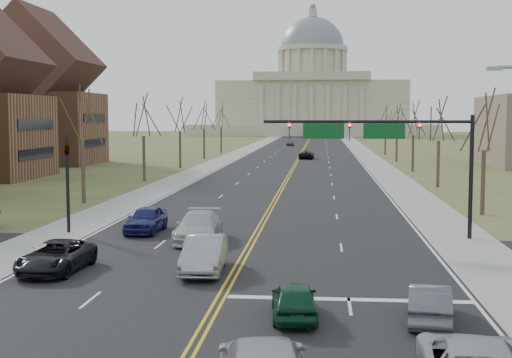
% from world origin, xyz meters
% --- Properties ---
extents(ground, '(600.00, 600.00, 0.00)m').
position_xyz_m(ground, '(0.00, 0.00, 0.00)').
color(ground, '#4D542A').
rests_on(ground, ground).
extents(road, '(20.00, 380.00, 0.01)m').
position_xyz_m(road, '(0.00, 110.00, 0.01)').
color(road, black).
rests_on(road, ground).
extents(cross_road, '(120.00, 14.00, 0.01)m').
position_xyz_m(cross_road, '(0.00, 6.00, 0.01)').
color(cross_road, black).
rests_on(cross_road, ground).
extents(sidewalk_left, '(4.00, 380.00, 0.03)m').
position_xyz_m(sidewalk_left, '(-12.00, 110.00, 0.01)').
color(sidewalk_left, gray).
rests_on(sidewalk_left, ground).
extents(sidewalk_right, '(4.00, 380.00, 0.03)m').
position_xyz_m(sidewalk_right, '(12.00, 110.00, 0.01)').
color(sidewalk_right, gray).
rests_on(sidewalk_right, ground).
extents(center_line, '(0.42, 380.00, 0.01)m').
position_xyz_m(center_line, '(0.00, 110.00, 0.01)').
color(center_line, gold).
rests_on(center_line, road).
extents(edge_line_left, '(0.15, 380.00, 0.01)m').
position_xyz_m(edge_line_left, '(-9.80, 110.00, 0.01)').
color(edge_line_left, silver).
rests_on(edge_line_left, road).
extents(edge_line_right, '(0.15, 380.00, 0.01)m').
position_xyz_m(edge_line_right, '(9.80, 110.00, 0.01)').
color(edge_line_right, silver).
rests_on(edge_line_right, road).
extents(stop_bar, '(9.50, 0.50, 0.01)m').
position_xyz_m(stop_bar, '(5.00, -1.00, 0.01)').
color(stop_bar, silver).
rests_on(stop_bar, road).
extents(capitol, '(90.00, 60.00, 50.00)m').
position_xyz_m(capitol, '(0.00, 249.91, 14.20)').
color(capitol, beige).
rests_on(capitol, ground).
extents(signal_mast, '(12.12, 0.44, 7.20)m').
position_xyz_m(signal_mast, '(7.45, 13.50, 5.76)').
color(signal_mast, black).
rests_on(signal_mast, ground).
extents(signal_left, '(0.32, 0.36, 6.00)m').
position_xyz_m(signal_left, '(-11.50, 13.50, 3.71)').
color(signal_left, black).
rests_on(signal_left, ground).
extents(tree_r_0, '(3.74, 3.74, 8.50)m').
position_xyz_m(tree_r_0, '(15.50, 24.00, 6.55)').
color(tree_r_0, '#3B3023').
rests_on(tree_r_0, ground).
extents(tree_l_0, '(3.96, 3.96, 9.00)m').
position_xyz_m(tree_l_0, '(-15.50, 28.00, 6.94)').
color(tree_l_0, '#3B3023').
rests_on(tree_l_0, ground).
extents(tree_r_1, '(3.74, 3.74, 8.50)m').
position_xyz_m(tree_r_1, '(15.50, 44.00, 6.55)').
color(tree_r_1, '#3B3023').
rests_on(tree_r_1, ground).
extents(tree_l_1, '(3.96, 3.96, 9.00)m').
position_xyz_m(tree_l_1, '(-15.50, 48.00, 6.94)').
color(tree_l_1, '#3B3023').
rests_on(tree_l_1, ground).
extents(tree_r_2, '(3.74, 3.74, 8.50)m').
position_xyz_m(tree_r_2, '(15.50, 64.00, 6.55)').
color(tree_r_2, '#3B3023').
rests_on(tree_r_2, ground).
extents(tree_l_2, '(3.96, 3.96, 9.00)m').
position_xyz_m(tree_l_2, '(-15.50, 68.00, 6.94)').
color(tree_l_2, '#3B3023').
rests_on(tree_l_2, ground).
extents(tree_r_3, '(3.74, 3.74, 8.50)m').
position_xyz_m(tree_r_3, '(15.50, 84.00, 6.55)').
color(tree_r_3, '#3B3023').
rests_on(tree_r_3, ground).
extents(tree_l_3, '(3.96, 3.96, 9.00)m').
position_xyz_m(tree_l_3, '(-15.50, 88.00, 6.94)').
color(tree_l_3, '#3B3023').
rests_on(tree_l_3, ground).
extents(tree_r_4, '(3.74, 3.74, 8.50)m').
position_xyz_m(tree_r_4, '(15.50, 104.00, 6.55)').
color(tree_r_4, '#3B3023').
rests_on(tree_r_4, ground).
extents(tree_l_4, '(3.96, 3.96, 9.00)m').
position_xyz_m(tree_l_4, '(-15.50, 108.00, 6.94)').
color(tree_l_4, '#3B3023').
rests_on(tree_l_4, ground).
extents(bldg_left_far, '(17.10, 14.28, 23.25)m').
position_xyz_m(bldg_left_far, '(-38.00, 74.00, 9.54)').
color(bldg_left_far, brown).
rests_on(bldg_left_far, ground).
extents(car_nb_inner_lead, '(1.88, 4.00, 1.33)m').
position_xyz_m(car_nb_inner_lead, '(2.99, -3.78, 0.67)').
color(car_nb_inner_lead, '#0E3F25').
rests_on(car_nb_inner_lead, road).
extents(car_nb_outer_lead, '(1.95, 4.22, 1.34)m').
position_xyz_m(car_nb_outer_lead, '(7.67, -3.85, 0.68)').
color(car_nb_outer_lead, '#53565C').
rests_on(car_nb_outer_lead, road).
extents(car_sb_inner_lead, '(1.98, 5.07, 1.64)m').
position_xyz_m(car_sb_inner_lead, '(-1.40, 3.29, 0.83)').
color(car_sb_inner_lead, '#929499').
rests_on(car_sb_inner_lead, road).
extents(car_sb_outer_lead, '(2.56, 5.18, 1.41)m').
position_xyz_m(car_sb_outer_lead, '(-8.17, 2.75, 0.72)').
color(car_sb_outer_lead, black).
rests_on(car_sb_outer_lead, road).
extents(car_sb_inner_second, '(2.47, 5.77, 1.66)m').
position_xyz_m(car_sb_inner_second, '(-3.06, 11.24, 0.84)').
color(car_sb_inner_second, '#B9B9B9').
rests_on(car_sb_inner_second, road).
extents(car_sb_outer_second, '(2.04, 4.75, 1.60)m').
position_xyz_m(car_sb_outer_second, '(-6.80, 14.07, 0.81)').
color(car_sb_outer_second, navy).
rests_on(car_sb_outer_second, road).
extents(car_far_nb, '(2.58, 5.11, 1.38)m').
position_xyz_m(car_far_nb, '(1.36, 90.05, 0.70)').
color(car_far_nb, black).
rests_on(car_far_nb, road).
extents(car_far_sb, '(1.85, 4.00, 1.33)m').
position_xyz_m(car_far_sb, '(-3.60, 141.00, 0.68)').
color(car_far_sb, '#515359').
rests_on(car_far_sb, road).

